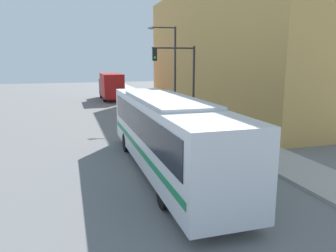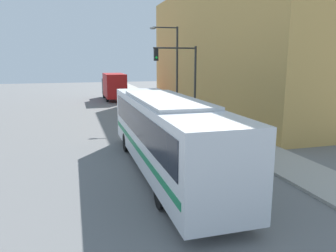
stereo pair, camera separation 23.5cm
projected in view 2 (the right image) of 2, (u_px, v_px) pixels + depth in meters
The scene contains 9 objects.
ground_plane at pixel (158, 167), 14.92m from camera, with size 120.00×120.00×0.00m, color slate.
sidewalk at pixel (164, 105), 35.32m from camera, with size 2.65×70.00×0.13m.
building_facade at pixel (224, 50), 30.51m from camera, with size 6.00×27.70×11.53m.
city_bus at pixel (165, 130), 13.94m from camera, with size 2.49×12.30×3.28m.
delivery_truck at pixel (114, 86), 39.87m from camera, with size 2.27×7.46×3.21m.
fire_hydrant at pixel (223, 132), 19.91m from camera, with size 0.25×0.34×0.77m.
traffic_light_pole at pixel (182, 71), 24.00m from camera, with size 3.28×0.35×5.67m.
street_lamp at pixel (174, 63), 28.63m from camera, with size 2.54×0.28×7.49m.
pedestrian_near_corner at pixel (198, 108), 26.79m from camera, with size 0.34×0.34×1.60m.
Camera 2 is at (-3.51, -13.81, 4.81)m, focal length 35.00 mm.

